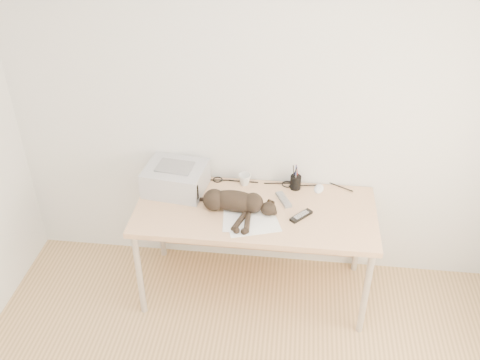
# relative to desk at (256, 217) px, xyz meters

# --- Properties ---
(wall_back) EXTENTS (3.50, 0.00, 3.50)m
(wall_back) POSITION_rel_desk_xyz_m (0.00, 0.27, 0.69)
(wall_back) COLOR silver
(wall_back) RESTS_ON floor
(desk) EXTENTS (1.60, 0.70, 0.74)m
(desk) POSITION_rel_desk_xyz_m (0.00, 0.00, 0.00)
(desk) COLOR tan
(desk) RESTS_ON floor
(printer) EXTENTS (0.44, 0.39, 0.19)m
(printer) POSITION_rel_desk_xyz_m (-0.57, 0.08, 0.23)
(printer) COLOR #A1A1A5
(printer) RESTS_ON desk
(papers) EXTENTS (0.40, 0.32, 0.01)m
(papers) POSITION_rel_desk_xyz_m (-0.02, -0.23, 0.14)
(papers) COLOR white
(papers) RESTS_ON desk
(cat) EXTENTS (0.66, 0.33, 0.15)m
(cat) POSITION_rel_desk_xyz_m (-0.15, -0.12, 0.20)
(cat) COLOR black
(cat) RESTS_ON desk
(mug) EXTENTS (0.13, 0.13, 0.08)m
(mug) POSITION_rel_desk_xyz_m (-0.10, 0.19, 0.17)
(mug) COLOR white
(mug) RESTS_ON desk
(pen_cup) EXTENTS (0.07, 0.07, 0.19)m
(pen_cup) POSITION_rel_desk_xyz_m (0.26, 0.19, 0.19)
(pen_cup) COLOR black
(pen_cup) RESTS_ON desk
(remote_grey) EXTENTS (0.12, 0.18, 0.02)m
(remote_grey) POSITION_rel_desk_xyz_m (0.18, 0.03, 0.14)
(remote_grey) COLOR gray
(remote_grey) RESTS_ON desk
(remote_black) EXTENTS (0.15, 0.16, 0.02)m
(remote_black) POSITION_rel_desk_xyz_m (0.30, -0.14, 0.14)
(remote_black) COLOR black
(remote_black) RESTS_ON desk
(mouse) EXTENTS (0.09, 0.12, 0.04)m
(mouse) POSITION_rel_desk_xyz_m (0.42, 0.19, 0.15)
(mouse) COLOR white
(mouse) RESTS_ON desk
(cable_tangle) EXTENTS (1.36, 0.08, 0.01)m
(cable_tangle) POSITION_rel_desk_xyz_m (0.00, 0.22, 0.14)
(cable_tangle) COLOR black
(cable_tangle) RESTS_ON desk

